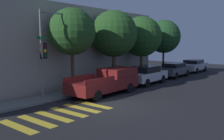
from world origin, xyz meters
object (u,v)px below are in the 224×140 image
(tree_near_corner, at_px, (72,32))
(tree_far_end, at_px, (142,37))
(pickup_truck, at_px, (107,81))
(sedan_near_corner, at_px, (147,74))
(tree_midblock, at_px, (114,34))
(tree_behind_truck, at_px, (164,37))
(traffic_light_pole, at_px, (49,43))
(sedan_middle, at_px, (174,69))
(sedan_far_end, at_px, (194,65))

(tree_near_corner, distance_m, tree_far_end, 8.58)
(pickup_truck, xyz_separation_m, tree_far_end, (7.03, 1.73, 3.14))
(sedan_near_corner, height_order, tree_midblock, tree_midblock)
(sedan_near_corner, distance_m, tree_behind_truck, 7.29)
(traffic_light_pole, distance_m, tree_near_corner, 2.38)
(tree_near_corner, height_order, tree_far_end, tree_far_end)
(traffic_light_pole, bearing_deg, tree_behind_truck, 1.72)
(sedan_middle, bearing_deg, sedan_far_end, -0.00)
(sedan_near_corner, distance_m, sedan_middle, 5.34)
(traffic_light_pole, distance_m, sedan_middle, 14.60)
(tree_far_end, bearing_deg, sedan_far_end, -11.22)
(pickup_truck, xyz_separation_m, sedan_far_end, (15.74, -0.00, -0.09))
(sedan_near_corner, xyz_separation_m, tree_near_corner, (-6.71, 1.73, 3.41))
(traffic_light_pole, height_order, tree_far_end, tree_far_end)
(sedan_middle, distance_m, tree_far_end, 5.06)
(tree_near_corner, relative_size, tree_behind_truck, 0.99)
(sedan_far_end, bearing_deg, traffic_light_pole, 176.28)
(tree_near_corner, distance_m, tree_midblock, 4.46)
(tree_behind_truck, bearing_deg, sedan_middle, -118.61)
(traffic_light_pole, distance_m, tree_far_end, 10.83)
(sedan_middle, bearing_deg, tree_near_corner, 171.84)
(pickup_truck, xyz_separation_m, sedan_middle, (10.50, 0.00, -0.10))
(sedan_near_corner, relative_size, tree_near_corner, 0.73)
(tree_near_corner, height_order, tree_midblock, tree_midblock)
(tree_near_corner, bearing_deg, sedan_far_end, -5.71)
(traffic_light_pole, height_order, sedan_middle, traffic_light_pole)
(tree_midblock, height_order, tree_behind_truck, tree_midblock)
(sedan_near_corner, relative_size, tree_midblock, 0.70)
(traffic_light_pole, relative_size, tree_midblock, 0.89)
(sedan_near_corner, bearing_deg, tree_far_end, 42.84)
(sedan_far_end, height_order, tree_behind_truck, tree_behind_truck)
(tree_midblock, bearing_deg, tree_near_corner, 180.00)
(sedan_near_corner, xyz_separation_m, tree_far_end, (1.86, 1.73, 3.21))
(tree_near_corner, bearing_deg, pickup_truck, -48.13)
(sedan_middle, xyz_separation_m, tree_behind_truck, (0.94, 1.73, 3.32))
(pickup_truck, relative_size, tree_far_end, 0.92)
(pickup_truck, relative_size, sedan_near_corner, 1.28)
(sedan_near_corner, bearing_deg, sedan_far_end, 0.00)
(pickup_truck, bearing_deg, tree_midblock, 30.71)
(pickup_truck, bearing_deg, sedan_far_end, -0.00)
(pickup_truck, xyz_separation_m, tree_midblock, (2.91, 1.73, 3.31))
(sedan_far_end, distance_m, tree_behind_truck, 5.69)
(sedan_near_corner, relative_size, sedan_middle, 0.98)
(traffic_light_pole, xyz_separation_m, sedan_middle, (14.28, -1.27, -2.74))
(pickup_truck, distance_m, tree_near_corner, 4.07)
(traffic_light_pole, bearing_deg, tree_near_corner, 11.59)
(tree_near_corner, xyz_separation_m, tree_far_end, (8.58, 0.00, -0.20))
(tree_near_corner, xyz_separation_m, tree_behind_truck, (12.99, 0.00, -0.13))
(sedan_far_end, bearing_deg, pickup_truck, 180.00)
(sedan_near_corner, height_order, tree_far_end, tree_far_end)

